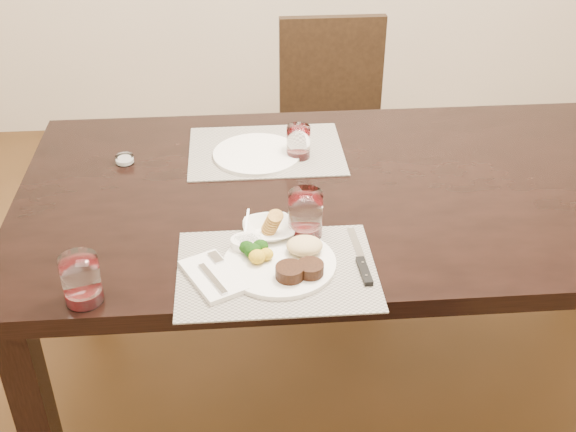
{
  "coord_description": "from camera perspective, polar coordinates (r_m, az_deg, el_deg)",
  "views": [
    {
      "loc": [
        -0.4,
        -1.7,
        1.76
      ],
      "look_at": [
        -0.28,
        -0.24,
        0.82
      ],
      "focal_mm": 45.0,
      "sensor_mm": 36.0,
      "label": 1
    }
  ],
  "objects": [
    {
      "name": "placemat_far",
      "position": [
        2.18,
        -1.75,
        5.17
      ],
      "size": [
        0.46,
        0.34,
        0.0
      ],
      "primitive_type": "cube",
      "color": "gray",
      "rests_on": "dining_table"
    },
    {
      "name": "ground_plane",
      "position": [
        2.48,
        6.12,
        -12.7
      ],
      "size": [
        4.5,
        4.5,
        0.0
      ],
      "primitive_type": "plane",
      "color": "#402B14",
      "rests_on": "ground"
    },
    {
      "name": "chair_far",
      "position": [
        2.95,
        3.6,
        7.45
      ],
      "size": [
        0.42,
        0.42,
        0.9
      ],
      "color": "black",
      "rests_on": "ground"
    },
    {
      "name": "cracker_bowl",
      "position": [
        1.78,
        -1.53,
        -1.11
      ],
      "size": [
        0.14,
        0.14,
        0.06
      ],
      "rotation": [
        0.0,
        0.0,
        0.12
      ],
      "color": "white",
      "rests_on": "placemat_near"
    },
    {
      "name": "napkin_fork",
      "position": [
        1.65,
        -5.94,
        -4.74
      ],
      "size": [
        0.16,
        0.2,
        0.02
      ],
      "rotation": [
        0.0,
        0.0,
        0.46
      ],
      "color": "silver",
      "rests_on": "placemat_near"
    },
    {
      "name": "dinner_plate",
      "position": [
        1.68,
        -0.23,
        -3.53
      ],
      "size": [
        0.26,
        0.26,
        0.05
      ],
      "rotation": [
        0.0,
        0.0,
        -0.38
      ],
      "color": "white",
      "rests_on": "placemat_near"
    },
    {
      "name": "placemat_near",
      "position": [
        1.67,
        -0.9,
        -4.3
      ],
      "size": [
        0.46,
        0.34,
        0.0
      ],
      "primitive_type": "cube",
      "color": "gray",
      "rests_on": "dining_table"
    },
    {
      "name": "steak_knife",
      "position": [
        1.69,
        5.89,
        -3.81
      ],
      "size": [
        0.03,
        0.23,
        0.01
      ],
      "rotation": [
        0.0,
        0.0,
        0.05
      ],
      "color": "silver",
      "rests_on": "placemat_near"
    },
    {
      "name": "wine_glass_far",
      "position": [
        2.12,
        0.83,
        5.74
      ],
      "size": [
        0.07,
        0.07,
        0.1
      ],
      "rotation": [
        0.0,
        0.0,
        0.31
      ],
      "color": "white",
      "rests_on": "placemat_far"
    },
    {
      "name": "wine_glass_near",
      "position": [
        1.76,
        1.39,
        -0.03
      ],
      "size": [
        0.08,
        0.08,
        0.12
      ],
      "rotation": [
        0.0,
        0.0,
        -0.04
      ],
      "color": "white",
      "rests_on": "placemat_near"
    },
    {
      "name": "salt_cellar",
      "position": [
        2.16,
        -12.78,
        4.35
      ],
      "size": [
        0.05,
        0.05,
        0.02
      ],
      "rotation": [
        0.0,
        0.0,
        -0.06
      ],
      "color": "white",
      "rests_on": "dining_table"
    },
    {
      "name": "sauce_ramekin",
      "position": [
        1.73,
        -3.19,
        -2.18
      ],
      "size": [
        0.08,
        0.12,
        0.07
      ],
      "rotation": [
        0.0,
        0.0,
        -0.22
      ],
      "color": "white",
      "rests_on": "placemat_near"
    },
    {
      "name": "dining_table",
      "position": [
        2.06,
        7.2,
        0.44
      ],
      "size": [
        2.0,
        1.0,
        0.75
      ],
      "color": "black",
      "rests_on": "ground"
    },
    {
      "name": "wine_glass_side",
      "position": [
        1.62,
        -15.99,
        -5.04
      ],
      "size": [
        0.08,
        0.08,
        0.11
      ],
      "rotation": [
        0.0,
        0.0,
        -0.25
      ],
      "color": "white",
      "rests_on": "dining_table"
    },
    {
      "name": "far_plate",
      "position": [
        2.14,
        -2.47,
        4.9
      ],
      "size": [
        0.26,
        0.26,
        0.01
      ],
      "primitive_type": "cylinder",
      "color": "white",
      "rests_on": "placemat_far"
    }
  ]
}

